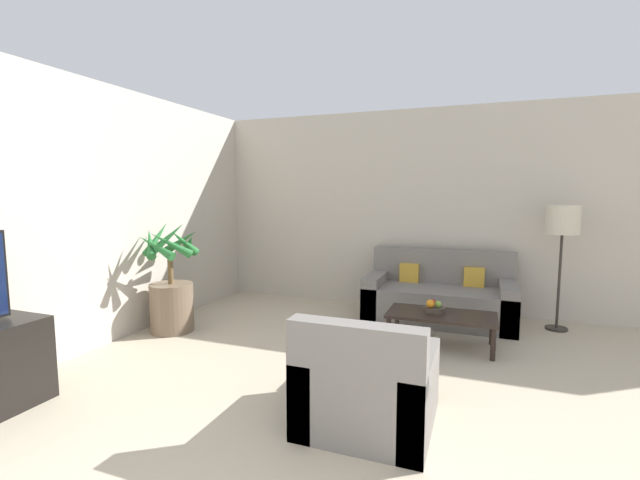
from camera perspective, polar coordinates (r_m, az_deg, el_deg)
wall_back at (r=5.92m, az=18.30°, el=3.72°), size 8.37×0.06×2.70m
wall_left at (r=4.77m, az=-29.60°, el=2.70°), size 0.06×7.27×2.70m
potted_palm at (r=5.20m, az=-19.21°, el=-6.61°), size 0.70×0.70×1.27m
sofa_loveseat at (r=5.56m, az=15.58°, el=-7.45°), size 1.77×0.84×0.86m
floor_lamp at (r=5.57m, az=29.63°, el=1.79°), size 0.36×0.36×1.45m
coffee_table at (r=4.65m, az=15.86°, el=-9.90°), size 1.09×0.56×0.34m
fruit_bowl at (r=4.68m, az=14.99°, el=-8.93°), size 0.22×0.22×0.05m
apple_red at (r=4.73m, az=14.80°, el=-8.03°), size 0.06×0.06×0.06m
apple_green at (r=4.65m, az=15.48°, el=-8.24°), size 0.07×0.07×0.07m
orange_fruit at (r=4.62m, az=14.51°, el=-8.22°), size 0.08×0.08×0.08m
armchair at (r=3.09m, az=6.40°, el=-18.95°), size 0.85×0.86×0.80m
ottoman at (r=3.81m, az=8.97°, el=-15.00°), size 0.64×0.44×0.40m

